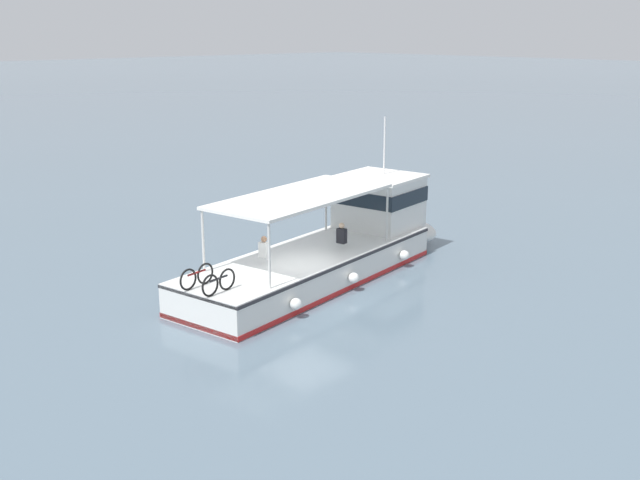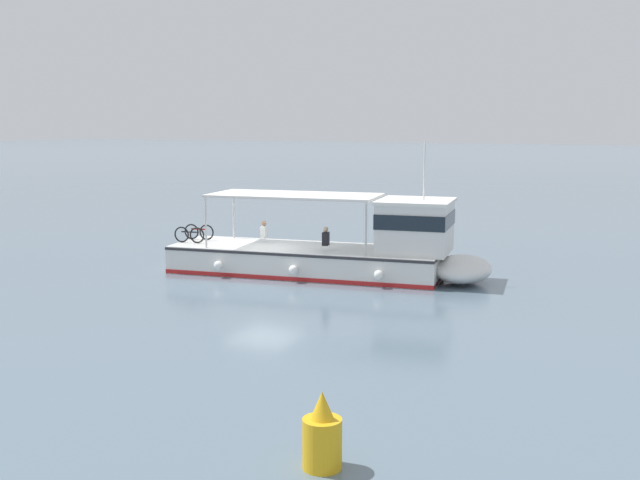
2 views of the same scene
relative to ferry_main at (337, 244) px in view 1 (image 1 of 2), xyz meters
The scene contains 2 objects.
ground_plane 3.26m from the ferry_main, 26.49° to the left, with size 400.00×400.00×0.00m, color slate.
ferry_main is the anchor object (origin of this frame).
Camera 1 is at (15.69, 17.27, 8.49)m, focal length 42.49 mm.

